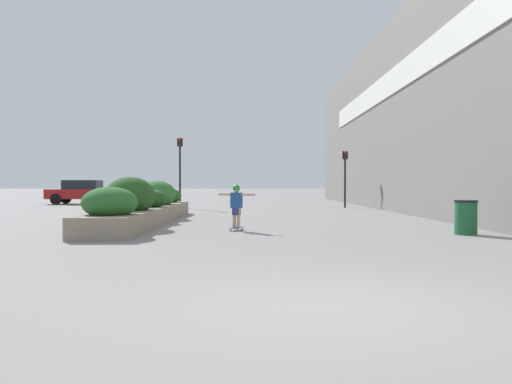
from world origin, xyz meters
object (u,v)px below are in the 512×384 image
(car_leftmost, at_px, (470,192))
(traffic_light_left, at_px, (180,161))
(skateboard, at_px, (236,228))
(trash_bin, at_px, (466,217))
(skateboarder, at_px, (236,201))
(car_center_left, at_px, (81,192))
(traffic_light_right, at_px, (345,169))

(car_leftmost, xyz_separation_m, traffic_light_left, (-17.37, -3.23, 1.72))
(traffic_light_left, bearing_deg, skateboard, -75.27)
(skateboard, xyz_separation_m, trash_bin, (6.00, -1.15, 0.38))
(skateboarder, relative_size, traffic_light_left, 0.32)
(car_leftmost, bearing_deg, traffic_light_left, -79.46)
(trash_bin, relative_size, car_center_left, 0.22)
(trash_bin, bearing_deg, skateboard, 169.11)
(skateboard, bearing_deg, car_center_left, 143.80)
(car_center_left, bearing_deg, skateboard, -150.26)
(skateboard, relative_size, skateboarder, 0.55)
(traffic_light_right, bearing_deg, traffic_light_left, -177.79)
(skateboarder, relative_size, car_leftmost, 0.29)
(car_center_left, height_order, traffic_light_left, traffic_light_left)
(car_leftmost, distance_m, car_center_left, 24.87)
(trash_bin, distance_m, traffic_light_right, 14.89)
(car_center_left, bearing_deg, traffic_light_left, -127.91)
(trash_bin, distance_m, car_leftmost, 19.34)
(skateboarder, bearing_deg, car_leftmost, 74.02)
(car_leftmost, bearing_deg, skateboard, -40.05)
(trash_bin, height_order, traffic_light_right, traffic_light_right)
(traffic_light_right, bearing_deg, car_leftmost, 19.26)
(car_leftmost, distance_m, traffic_light_right, 8.83)
(trash_bin, bearing_deg, car_leftmost, 65.95)
(traffic_light_left, height_order, traffic_light_right, traffic_light_left)
(skateboarder, height_order, trash_bin, skateboarder)
(trash_bin, xyz_separation_m, car_leftmost, (7.88, 17.66, 0.41))
(traffic_light_right, bearing_deg, skateboarder, -112.47)
(traffic_light_left, bearing_deg, trash_bin, -56.68)
(skateboard, xyz_separation_m, traffic_light_right, (5.64, 13.63, 2.10))
(traffic_light_left, bearing_deg, traffic_light_right, 2.21)
(skateboard, bearing_deg, traffic_light_left, 128.80)
(skateboarder, xyz_separation_m, traffic_light_right, (5.64, 13.63, 1.35))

